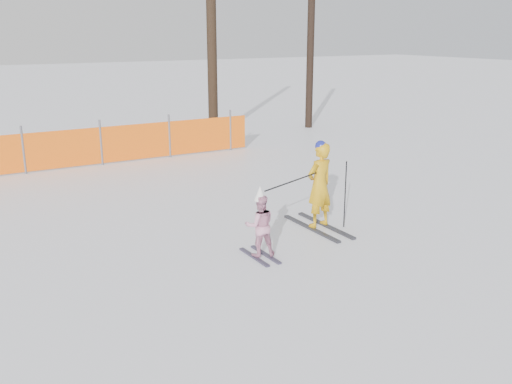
# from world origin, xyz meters

# --- Properties ---
(ground) EXTENTS (120.00, 120.00, 0.00)m
(ground) POSITION_xyz_m (0.00, 0.00, 0.00)
(ground) COLOR white
(ground) RESTS_ON ground
(adult) EXTENTS (0.64, 1.69, 1.67)m
(adult) POSITION_xyz_m (1.54, 0.82, 0.82)
(adult) COLOR black
(adult) RESTS_ON ground
(child) EXTENTS (0.59, 0.88, 1.21)m
(child) POSITION_xyz_m (-0.13, 0.15, 0.55)
(child) COLOR black
(child) RESTS_ON ground
(ski_poles) EXTENTS (2.03, 0.60, 1.27)m
(ski_poles) POSITION_xyz_m (1.29, 0.55, 0.89)
(ski_poles) COLOR black
(ski_poles) RESTS_ON ground
(tree_trunks) EXTENTS (4.35, 0.33, 7.43)m
(tree_trunks) POSITION_xyz_m (5.46, 10.39, 3.48)
(tree_trunks) COLOR black
(tree_trunks) RESTS_ON ground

